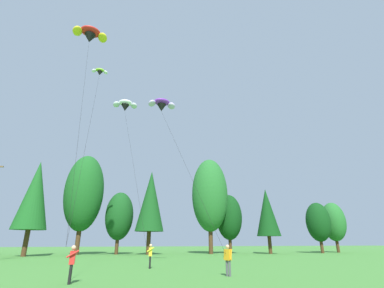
# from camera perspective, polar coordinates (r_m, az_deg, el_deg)

# --- Properties ---
(treeline_tree_d) EXTENTS (4.44, 4.44, 12.90)m
(treeline_tree_d) POSITION_cam_1_polar(r_m,az_deg,el_deg) (45.02, -29.76, -9.06)
(treeline_tree_d) COLOR #472D19
(treeline_tree_d) RESTS_ON ground_plane
(treeline_tree_e) EXTENTS (5.89, 5.89, 15.16)m
(treeline_tree_e) POSITION_cam_1_polar(r_m,az_deg,el_deg) (47.36, -21.43, -9.32)
(treeline_tree_e) COLOR #472D19
(treeline_tree_e) RESTS_ON ground_plane
(treeline_tree_f) EXTENTS (4.34, 4.34, 9.42)m
(treeline_tree_f) POSITION_cam_1_polar(r_m,az_deg,el_deg) (46.76, -14.80, -14.20)
(treeline_tree_f) COLOR #472D19
(treeline_tree_f) RESTS_ON ground_plane
(treeline_tree_g) EXTENTS (4.41, 4.41, 12.78)m
(treeline_tree_g) POSITION_cam_1_polar(r_m,az_deg,el_deg) (45.19, -8.57, -11.50)
(treeline_tree_g) COLOR #472D19
(treeline_tree_g) RESTS_ON ground_plane
(treeline_tree_h) EXTENTS (5.96, 5.96, 15.41)m
(treeline_tree_h) POSITION_cam_1_polar(r_m,az_deg,el_deg) (47.28, 3.70, -10.40)
(treeline_tree_h) COLOR #472D19
(treeline_tree_h) RESTS_ON ground_plane
(treeline_tree_i) EXTENTS (4.40, 4.40, 9.64)m
(treeline_tree_i) POSITION_cam_1_polar(r_m,az_deg,el_deg) (49.63, 7.68, -14.78)
(treeline_tree_i) COLOR #472D19
(treeline_tree_i) RESTS_ON ground_plane
(treeline_tree_j) EXTENTS (3.88, 3.88, 10.36)m
(treeline_tree_j) POSITION_cam_1_polar(r_m,az_deg,el_deg) (49.17, 15.27, -13.47)
(treeline_tree_j) COLOR #472D19
(treeline_tree_j) RESTS_ON ground_plane
(treeline_tree_k) EXTENTS (4.07, 4.07, 8.40)m
(treeline_tree_k) POSITION_cam_1_polar(r_m,az_deg,el_deg) (54.70, 24.66, -14.46)
(treeline_tree_k) COLOR #472D19
(treeline_tree_k) RESTS_ON ground_plane
(treeline_tree_l) EXTENTS (4.17, 4.17, 8.78)m
(treeline_tree_l) POSITION_cam_1_polar(r_m,az_deg,el_deg) (59.08, 27.26, -14.11)
(treeline_tree_l) COLOR #472D19
(treeline_tree_l) RESTS_ON ground_plane
(kite_flyer_near) EXTENTS (0.57, 0.60, 1.69)m
(kite_flyer_near) POSITION_cam_1_polar(r_m,az_deg,el_deg) (15.23, -23.59, -21.28)
(kite_flyer_near) COLOR black
(kite_flyer_near) RESTS_ON ground_plane
(kite_flyer_mid) EXTENTS (0.59, 0.62, 1.69)m
(kite_flyer_mid) POSITION_cam_1_polar(r_m,az_deg,el_deg) (22.07, -8.62, -21.56)
(kite_flyer_mid) COLOR black
(kite_flyer_mid) RESTS_ON ground_plane
(kite_flyer_far) EXTENTS (0.45, 0.59, 1.69)m
(kite_flyer_far) POSITION_cam_1_polar(r_m,az_deg,el_deg) (17.26, 7.44, -22.27)
(kite_flyer_far) COLOR #4C4C51
(kite_flyer_far) RESTS_ON ground_plane
(parafoil_kite_high_lime_white) EXTENTS (2.68, 17.15, 21.06)m
(parafoil_kite_high_lime_white) POSITION_cam_1_polar(r_m,az_deg,el_deg) (37.91, -18.55, 13.95)
(parafoil_kite_high_lime_white) COLOR #93D633
(parafoil_kite_mid_white) EXTENTS (4.05, 8.54, 16.06)m
(parafoil_kite_mid_white) POSITION_cam_1_polar(r_m,az_deg,el_deg) (33.54, -13.65, 7.79)
(parafoil_kite_mid_white) COLOR white
(parafoil_kite_far_purple) EXTENTS (4.46, 8.05, 13.65)m
(parafoil_kite_far_purple) POSITION_cam_1_polar(r_m,az_deg,el_deg) (26.73, -6.28, 8.06)
(parafoil_kite_far_purple) COLOR purple
(parafoil_kite_low_red_yellow) EXTENTS (4.60, 13.41, 23.44)m
(parafoil_kite_low_red_yellow) POSITION_cam_1_polar(r_m,az_deg,el_deg) (35.76, -20.33, 20.46)
(parafoil_kite_low_red_yellow) COLOR red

